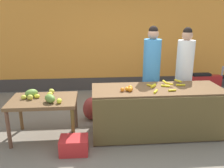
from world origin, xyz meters
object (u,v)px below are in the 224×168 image
at_px(vendor_woman_white_shirt, 184,73).
at_px(parked_motorcycle, 204,85).
at_px(produce_crate, 74,145).
at_px(produce_sack, 92,108).
at_px(vendor_woman_blue_shirt, 151,74).

height_order(vendor_woman_white_shirt, parked_motorcycle, vendor_woman_white_shirt).
relative_size(produce_crate, produce_sack, 0.92).
bearing_deg(produce_sack, vendor_woman_white_shirt, 1.12).
bearing_deg(parked_motorcycle, produce_sack, -162.49).
xyz_separation_m(vendor_woman_blue_shirt, produce_sack, (-1.21, 0.01, -0.72)).
bearing_deg(vendor_woman_white_shirt, parked_motorcycle, 43.36).
height_order(parked_motorcycle, produce_sack, parked_motorcycle).
bearing_deg(parked_motorcycle, vendor_woman_white_shirt, -136.64).
distance_m(vendor_woman_blue_shirt, produce_sack, 1.41).
xyz_separation_m(vendor_woman_white_shirt, produce_sack, (-1.91, -0.04, -0.70)).
bearing_deg(produce_crate, parked_motorcycle, 34.22).
distance_m(vendor_woman_blue_shirt, parked_motorcycle, 1.91).
height_order(vendor_woman_white_shirt, produce_sack, vendor_woman_white_shirt).
bearing_deg(vendor_woman_white_shirt, produce_crate, -150.24).
relative_size(parked_motorcycle, produce_sack, 3.35).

